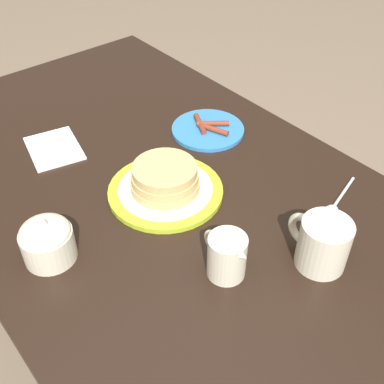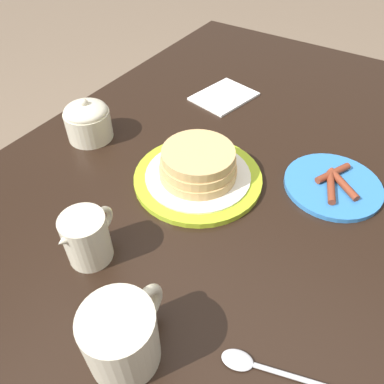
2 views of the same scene
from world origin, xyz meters
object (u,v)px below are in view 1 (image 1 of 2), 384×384
coffee_mug (322,243)px  spoon (336,204)px  pancake_plate (165,183)px  napkin (54,148)px  sugar_bowl (47,241)px  creamer_pitcher (227,256)px  side_plate_bacon (208,129)px

coffee_mug → spoon: coffee_mug is taller
pancake_plate → napkin: 0.33m
sugar_bowl → coffee_mug: bearing=-131.0°
pancake_plate → spoon: size_ratio=1.67×
sugar_bowl → napkin: bearing=-28.2°
coffee_mug → creamer_pitcher: size_ratio=1.17×
napkin → spoon: spoon is taller
side_plate_bacon → coffee_mug: (-0.47, 0.13, 0.05)m
napkin → spoon: bearing=-147.1°
pancake_plate → napkin: bearing=20.2°
pancake_plate → creamer_pitcher: bearing=168.9°
napkin → pancake_plate: bearing=-159.8°
sugar_bowl → creamer_pitcher: bearing=-136.3°
coffee_mug → spoon: 0.18m
pancake_plate → coffee_mug: (-0.34, -0.10, 0.02)m
pancake_plate → sugar_bowl: bearing=91.8°
coffee_mug → sugar_bowl: coffee_mug is taller
sugar_bowl → pancake_plate: bearing=-88.2°
side_plate_bacon → creamer_pitcher: (-0.38, 0.28, 0.04)m
pancake_plate → side_plate_bacon: size_ratio=1.35×
sugar_bowl → napkin: 0.36m
coffee_mug → napkin: bearing=18.4°
creamer_pitcher → coffee_mug: bearing=-120.9°
coffee_mug → creamer_pitcher: coffee_mug is taller
coffee_mug → napkin: (0.65, 0.22, -0.05)m
coffee_mug → creamer_pitcher: 0.18m
creamer_pitcher → sugar_bowl: bearing=43.7°
side_plate_bacon → pancake_plate: bearing=118.0°
side_plate_bacon → sugar_bowl: sugar_bowl is taller
side_plate_bacon → sugar_bowl: bearing=104.5°
side_plate_bacon → napkin: size_ratio=1.07×
coffee_mug → creamer_pitcher: bearing=59.1°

